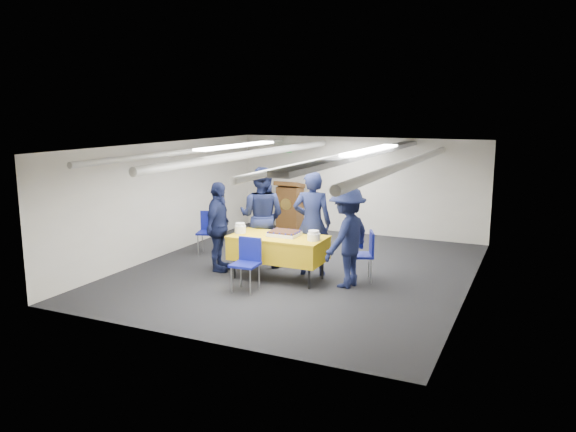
{
  "coord_description": "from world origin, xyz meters",
  "views": [
    {
      "loc": [
        3.98,
        -9.23,
        2.94
      ],
      "look_at": [
        -0.16,
        -0.2,
        1.05
      ],
      "focal_mm": 35.0,
      "sensor_mm": 36.0,
      "label": 1
    }
  ],
  "objects_px": {
    "sailor_a": "(312,223)",
    "sailor_b": "(262,216)",
    "sailor_d": "(347,237)",
    "sailor_c": "(218,227)",
    "sheet_cake": "(284,233)",
    "podium": "(290,206)",
    "serving_table": "(278,248)",
    "chair_right": "(365,251)",
    "chair_near": "(247,259)",
    "chair_left": "(209,228)"
  },
  "relations": [
    {
      "from": "chair_left",
      "to": "sailor_c",
      "type": "xyz_separation_m",
      "value": [
        0.86,
        -1.02,
        0.3
      ]
    },
    {
      "from": "chair_right",
      "to": "sailor_d",
      "type": "xyz_separation_m",
      "value": [
        -0.19,
        -0.45,
        0.32
      ]
    },
    {
      "from": "sailor_b",
      "to": "sailor_d",
      "type": "height_order",
      "value": "sailor_b"
    },
    {
      "from": "sailor_c",
      "to": "sailor_d",
      "type": "bearing_deg",
      "value": -99.67
    },
    {
      "from": "chair_near",
      "to": "sailor_d",
      "type": "bearing_deg",
      "value": 31.14
    },
    {
      "from": "sailor_a",
      "to": "sailor_c",
      "type": "height_order",
      "value": "sailor_a"
    },
    {
      "from": "serving_table",
      "to": "chair_near",
      "type": "xyz_separation_m",
      "value": [
        -0.2,
        -0.77,
        -0.03
      ]
    },
    {
      "from": "sailor_b",
      "to": "chair_near",
      "type": "bearing_deg",
      "value": 103.91
    },
    {
      "from": "serving_table",
      "to": "sailor_d",
      "type": "distance_m",
      "value": 1.26
    },
    {
      "from": "chair_right",
      "to": "podium",
      "type": "bearing_deg",
      "value": 132.42
    },
    {
      "from": "sailor_a",
      "to": "sailor_b",
      "type": "relative_size",
      "value": 1.0
    },
    {
      "from": "serving_table",
      "to": "sailor_d",
      "type": "bearing_deg",
      "value": 4.36
    },
    {
      "from": "sheet_cake",
      "to": "podium",
      "type": "relative_size",
      "value": 0.42
    },
    {
      "from": "serving_table",
      "to": "sailor_c",
      "type": "bearing_deg",
      "value": 179.43
    },
    {
      "from": "sailor_a",
      "to": "podium",
      "type": "bearing_deg",
      "value": -76.14
    },
    {
      "from": "sailor_b",
      "to": "sailor_d",
      "type": "bearing_deg",
      "value": 157.86
    },
    {
      "from": "chair_right",
      "to": "sailor_c",
      "type": "distance_m",
      "value": 2.71
    },
    {
      "from": "serving_table",
      "to": "sailor_d",
      "type": "xyz_separation_m",
      "value": [
        1.23,
        0.09,
        0.29
      ]
    },
    {
      "from": "sailor_a",
      "to": "sailor_b",
      "type": "distance_m",
      "value": 1.13
    },
    {
      "from": "sailor_c",
      "to": "podium",
      "type": "bearing_deg",
      "value": -8.05
    },
    {
      "from": "chair_left",
      "to": "sailor_a",
      "type": "xyz_separation_m",
      "value": [
        2.52,
        -0.53,
        0.41
      ]
    },
    {
      "from": "sheet_cake",
      "to": "podium",
      "type": "distance_m",
      "value": 3.93
    },
    {
      "from": "sheet_cake",
      "to": "serving_table",
      "type": "bearing_deg",
      "value": -142.49
    },
    {
      "from": "chair_right",
      "to": "chair_left",
      "type": "distance_m",
      "value": 3.54
    },
    {
      "from": "podium",
      "to": "chair_left",
      "type": "distance_m",
      "value": 2.73
    },
    {
      "from": "sheet_cake",
      "to": "podium",
      "type": "height_order",
      "value": "podium"
    },
    {
      "from": "sailor_c",
      "to": "sailor_d",
      "type": "relative_size",
      "value": 0.97
    },
    {
      "from": "serving_table",
      "to": "sailor_c",
      "type": "distance_m",
      "value": 1.26
    },
    {
      "from": "sailor_d",
      "to": "chair_near",
      "type": "bearing_deg",
      "value": -45.46
    },
    {
      "from": "chair_near",
      "to": "sailor_c",
      "type": "distance_m",
      "value": 1.32
    },
    {
      "from": "serving_table",
      "to": "sailor_a",
      "type": "height_order",
      "value": "sailor_a"
    },
    {
      "from": "podium",
      "to": "sailor_d",
      "type": "xyz_separation_m",
      "value": [
        2.68,
        -3.59,
        0.24
      ]
    },
    {
      "from": "sailor_b",
      "to": "sailor_c",
      "type": "height_order",
      "value": "sailor_b"
    },
    {
      "from": "sailor_a",
      "to": "sailor_c",
      "type": "distance_m",
      "value": 1.73
    },
    {
      "from": "sailor_b",
      "to": "sailor_c",
      "type": "relative_size",
      "value": 1.14
    },
    {
      "from": "chair_near",
      "to": "sailor_a",
      "type": "bearing_deg",
      "value": 63.74
    },
    {
      "from": "chair_left",
      "to": "sailor_d",
      "type": "xyz_separation_m",
      "value": [
        3.31,
        -0.94,
        0.32
      ]
    },
    {
      "from": "chair_near",
      "to": "sailor_a",
      "type": "height_order",
      "value": "sailor_a"
    },
    {
      "from": "serving_table",
      "to": "podium",
      "type": "height_order",
      "value": "podium"
    },
    {
      "from": "sailor_a",
      "to": "chair_left",
      "type": "bearing_deg",
      "value": -28.6
    },
    {
      "from": "sailor_a",
      "to": "sailor_d",
      "type": "relative_size",
      "value": 1.11
    },
    {
      "from": "sheet_cake",
      "to": "sailor_d",
      "type": "distance_m",
      "value": 1.14
    },
    {
      "from": "sailor_a",
      "to": "sailor_c",
      "type": "bearing_deg",
      "value": -0.25
    },
    {
      "from": "serving_table",
      "to": "podium",
      "type": "bearing_deg",
      "value": 111.54
    },
    {
      "from": "chair_near",
      "to": "sailor_a",
      "type": "xyz_separation_m",
      "value": [
        0.63,
        1.27,
        0.41
      ]
    },
    {
      "from": "podium",
      "to": "sailor_a",
      "type": "bearing_deg",
      "value": -59.35
    },
    {
      "from": "chair_right",
      "to": "sailor_b",
      "type": "height_order",
      "value": "sailor_b"
    },
    {
      "from": "serving_table",
      "to": "chair_right",
      "type": "distance_m",
      "value": 1.52
    },
    {
      "from": "chair_right",
      "to": "sailor_a",
      "type": "xyz_separation_m",
      "value": [
        -0.99,
        -0.04,
        0.41
      ]
    },
    {
      "from": "sailor_b",
      "to": "chair_right",
      "type": "bearing_deg",
      "value": 171.13
    }
  ]
}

